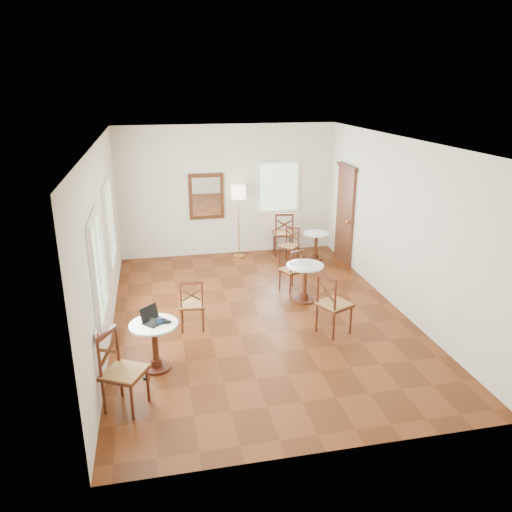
{
  "coord_description": "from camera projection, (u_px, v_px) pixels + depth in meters",
  "views": [
    {
      "loc": [
        -1.68,
        -7.74,
        3.86
      ],
      "look_at": [
        0.0,
        0.3,
        1.0
      ],
      "focal_mm": 35.02,
      "sensor_mm": 36.0,
      "label": 1
    }
  ],
  "objects": [
    {
      "name": "ground",
      "position": [
        259.0,
        315.0,
        8.75
      ],
      "size": [
        7.0,
        7.0,
        0.0
      ],
      "primitive_type": "plane",
      "color": "#59270F",
      "rests_on": "ground"
    },
    {
      "name": "room_shell",
      "position": [
        253.0,
        207.0,
        8.37
      ],
      "size": [
        5.02,
        7.02,
        3.01
      ],
      "color": "silver",
      "rests_on": "ground"
    },
    {
      "name": "cafe_table_near",
      "position": [
        155.0,
        341.0,
        6.97
      ],
      "size": [
        0.67,
        0.67,
        0.71
      ],
      "color": "#451D11",
      "rests_on": "ground"
    },
    {
      "name": "cafe_table_mid",
      "position": [
        305.0,
        279.0,
        9.17
      ],
      "size": [
        0.68,
        0.68,
        0.72
      ],
      "color": "#451D11",
      "rests_on": "ground"
    },
    {
      "name": "cafe_table_back",
      "position": [
        316.0,
        243.0,
        11.38
      ],
      "size": [
        0.6,
        0.6,
        0.64
      ],
      "color": "#451D11",
      "rests_on": "ground"
    },
    {
      "name": "chair_near_a",
      "position": [
        192.0,
        304.0,
        8.13
      ],
      "size": [
        0.44,
        0.44,
        0.9
      ],
      "rotation": [
        0.0,
        0.0,
        3.07
      ],
      "color": "#451D11",
      "rests_on": "ground"
    },
    {
      "name": "chair_near_b",
      "position": [
        122.0,
        371.0,
        6.11
      ],
      "size": [
        0.65,
        0.65,
        1.03
      ],
      "rotation": [
        0.0,
        0.0,
        1.07
      ],
      "color": "#451D11",
      "rests_on": "ground"
    },
    {
      "name": "chair_mid_a",
      "position": [
        292.0,
        270.0,
        9.67
      ],
      "size": [
        0.52,
        0.52,
        0.86
      ],
      "rotation": [
        0.0,
        0.0,
        3.56
      ],
      "color": "#451D11",
      "rests_on": "ground"
    },
    {
      "name": "chair_mid_b",
      "position": [
        333.0,
        304.0,
        7.97
      ],
      "size": [
        0.63,
        0.63,
        1.03
      ],
      "rotation": [
        0.0,
        0.0,
        2.01
      ],
      "color": "#451D11",
      "rests_on": "ground"
    },
    {
      "name": "chair_back_a",
      "position": [
        283.0,
        233.0,
        11.73
      ],
      "size": [
        0.53,
        0.53,
        1.03
      ],
      "rotation": [
        0.0,
        0.0,
        3.0
      ],
      "color": "#451D11",
      "rests_on": "ground"
    },
    {
      "name": "chair_back_b",
      "position": [
        290.0,
        246.0,
        11.17
      ],
      "size": [
        0.53,
        0.53,
        0.82
      ],
      "rotation": [
        0.0,
        0.0,
        -0.75
      ],
      "color": "#451D11",
      "rests_on": "ground"
    },
    {
      "name": "floor_lamp",
      "position": [
        238.0,
        197.0,
        11.23
      ],
      "size": [
        0.33,
        0.33,
        1.68
      ],
      "color": "#BF8C3F",
      "rests_on": "ground"
    },
    {
      "name": "laptop",
      "position": [
        153.0,
        318.0,
        6.92
      ],
      "size": [
        0.4,
        0.39,
        0.22
      ],
      "rotation": [
        0.0,
        0.0,
        0.74
      ],
      "color": "black",
      "rests_on": "cafe_table_near"
    },
    {
      "name": "mouse",
      "position": [
        168.0,
        322.0,
        6.89
      ],
      "size": [
        0.11,
        0.08,
        0.04
      ],
      "primitive_type": "ellipsoid",
      "rotation": [
        0.0,
        0.0,
        -0.08
      ],
      "color": "black",
      "rests_on": "cafe_table_near"
    },
    {
      "name": "navy_mug",
      "position": [
        160.0,
        321.0,
        6.86
      ],
      "size": [
        0.11,
        0.08,
        0.09
      ],
      "color": "#101936",
      "rests_on": "cafe_table_near"
    },
    {
      "name": "water_glass",
      "position": [
        152.0,
        321.0,
        6.83
      ],
      "size": [
        0.06,
        0.06,
        0.1
      ],
      "primitive_type": "cylinder",
      "color": "white",
      "rests_on": "cafe_table_near"
    },
    {
      "name": "power_adapter",
      "position": [
        146.0,
        378.0,
        6.86
      ],
      "size": [
        0.09,
        0.05,
        0.04
      ],
      "primitive_type": "cube",
      "color": "black",
      "rests_on": "ground"
    }
  ]
}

